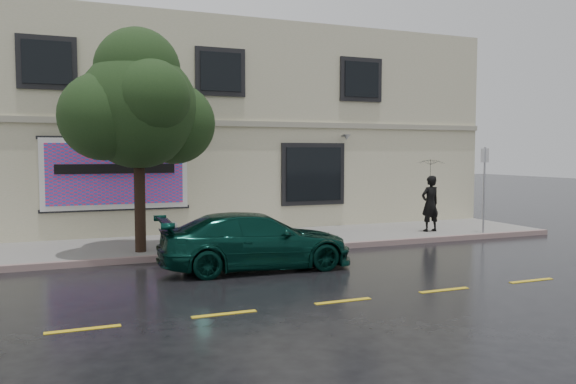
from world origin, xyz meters
name	(u,v)px	position (x,y,z in m)	size (l,w,h in m)	color
ground	(276,265)	(0.00, 0.00, 0.00)	(90.00, 90.00, 0.00)	black
sidewalk	(237,242)	(0.00, 3.25, 0.07)	(20.00, 3.50, 0.15)	gray
curb	(256,252)	(0.00, 1.50, 0.07)	(20.00, 0.18, 0.16)	gray
road_marking	(343,301)	(0.00, -3.50, 0.01)	(19.00, 0.12, 0.01)	gold
building	(194,131)	(0.00, 9.00, 3.50)	(20.00, 8.12, 7.00)	beige
billboard	(116,174)	(-3.20, 4.92, 2.05)	(4.30, 0.16, 2.20)	white
car	(256,241)	(-0.56, -0.21, 0.65)	(1.97, 4.45, 1.30)	#072D25
pedestrian	(430,204)	(6.25, 2.59, 1.05)	(0.65, 0.43, 1.79)	black
umbrella	(431,165)	(6.25, 2.59, 2.27)	(0.90, 0.90, 0.66)	black
street_tree	(138,110)	(-2.86, 2.20, 3.74)	(2.97, 2.97, 5.09)	black
fire_hydrant	(173,237)	(-2.10, 1.80, 0.54)	(0.32, 0.30, 0.79)	beige
sign_pole	(484,182)	(7.62, 1.70, 1.76)	(0.33, 0.06, 2.69)	#92949A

